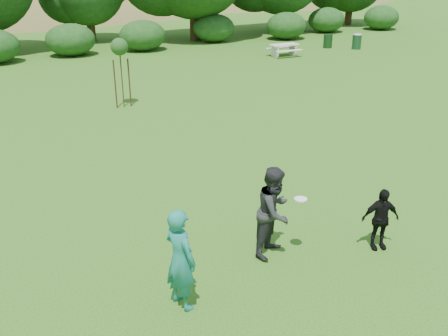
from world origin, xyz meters
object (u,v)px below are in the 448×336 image
object	(u,v)px
player_black	(380,219)
trash_can_lidded	(357,41)
player_teal	(180,259)
trash_can_near	(328,41)
picnic_table	(284,48)
player_grey	(275,211)
sapling	(119,49)

from	to	relation	value
player_black	trash_can_lidded	distance (m)	25.52
player_teal	trash_can_near	bearing A→B (deg)	-58.96
trash_can_near	picnic_table	world-z (taller)	trash_can_near
player_teal	player_black	xyz separation A→B (m)	(4.55, -0.09, -0.28)
player_grey	trash_can_lidded	bearing A→B (deg)	13.62
player_black	player_grey	bearing A→B (deg)	177.20
player_teal	picnic_table	world-z (taller)	player_teal
trash_can_lidded	player_teal	bearing A→B (deg)	-136.33
sapling	trash_can_near	bearing A→B (deg)	25.52
player_teal	picnic_table	bearing A→B (deg)	-53.49
player_black	picnic_table	distance (m)	22.25
player_teal	trash_can_near	xyz separation A→B (m)	(19.21, 20.98, -0.53)
player_grey	player_black	world-z (taller)	player_grey
sapling	trash_can_lidded	size ratio (longest dim) A/B	2.71
player_teal	player_black	bearing A→B (deg)	-107.59
player_black	sapling	xyz separation A→B (m)	(-1.91, 13.16, 1.72)
picnic_table	trash_can_lidded	xyz separation A→B (m)	(5.84, 0.06, 0.02)
player_grey	sapling	world-z (taller)	sapling
player_black	picnic_table	bearing A→B (deg)	81.35
sapling	trash_can_lidded	world-z (taller)	sapling
player_black	sapling	bearing A→B (deg)	117.07
player_teal	trash_can_lidded	world-z (taller)	player_teal
trash_can_near	sapling	xyz separation A→B (m)	(-16.56, -7.91, 1.97)
player_black	sapling	distance (m)	13.41
player_black	player_teal	bearing A→B (deg)	-162.30
player_teal	player_black	size ratio (longest dim) A/B	1.39
player_grey	trash_can_lidded	distance (m)	26.31
player_teal	player_grey	size ratio (longest dim) A/B	0.99
player_teal	player_grey	world-z (taller)	player_grey
picnic_table	player_grey	bearing A→B (deg)	-123.27
trash_can_near	player_black	bearing A→B (deg)	-124.83
player_teal	picnic_table	size ratio (longest dim) A/B	1.09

